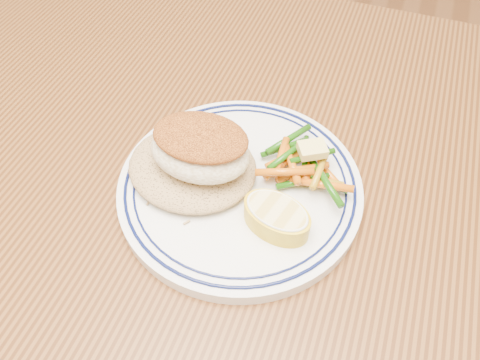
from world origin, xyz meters
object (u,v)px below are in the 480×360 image
at_px(rice_pilaf, 192,165).
at_px(lemon_wedge, 277,217).
at_px(plate, 240,186).
at_px(vegetable_pile, 302,166).
at_px(dining_table, 190,265).
at_px(fish_fillet, 200,148).

height_order(rice_pilaf, lemon_wedge, same).
bearing_deg(plate, rice_pilaf, -175.85).
bearing_deg(rice_pilaf, vegetable_pile, 18.78).
bearing_deg(plate, dining_table, -131.50).
height_order(dining_table, vegetable_pile, vegetable_pile).
height_order(plate, vegetable_pile, vegetable_pile).
relative_size(dining_table, lemon_wedge, 20.06).
distance_m(plate, lemon_wedge, 0.06).
relative_size(plate, rice_pilaf, 1.87).
height_order(rice_pilaf, fish_fillet, fish_fillet).
relative_size(dining_table, plate, 6.09).
relative_size(vegetable_pile, lemon_wedge, 1.36).
height_order(dining_table, fish_fillet, fish_fillet).
bearing_deg(dining_table, fish_fillet, 82.63).
bearing_deg(plate, vegetable_pile, 30.31).
relative_size(fish_fillet, lemon_wedge, 1.34).
relative_size(plate, lemon_wedge, 3.29).
xyz_separation_m(plate, lemon_wedge, (0.05, -0.04, 0.02)).
bearing_deg(lemon_wedge, dining_table, -171.62).
bearing_deg(fish_fillet, plate, 8.35).
xyz_separation_m(plate, vegetable_pile, (0.05, 0.03, 0.02)).
distance_m(dining_table, lemon_wedge, 0.16).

